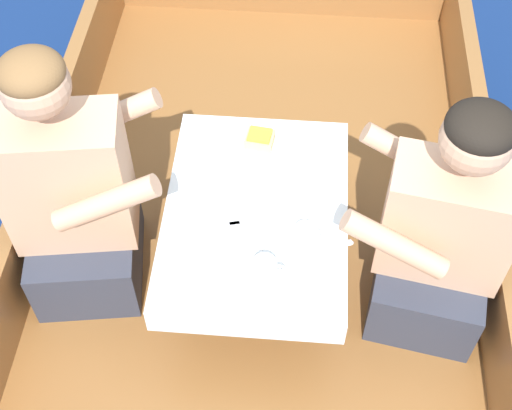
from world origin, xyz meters
The scene contains 19 objects.
ground_plane centered at (0.00, 0.00, 0.00)m, with size 60.00×60.00×0.00m, color navy.
boat_deck centered at (0.00, 0.00, 0.16)m, with size 1.72×3.12×0.32m, color brown.
gunwale_port centered at (-0.83, 0.00, 0.48)m, with size 0.06×3.12×0.31m, color #936033.
gunwale_starboard centered at (0.83, 0.00, 0.48)m, with size 0.06×3.12×0.31m, color #936033.
cockpit_table centered at (0.00, -0.07, 0.68)m, with size 0.60×0.83×0.40m.
person_port centered at (-0.60, -0.09, 0.74)m, with size 0.57×0.51×1.02m.
person_starboard centered at (0.60, -0.12, 0.70)m, with size 0.57×0.52×0.94m.
plate_sandwich centered at (-0.01, 0.22, 0.72)m, with size 0.18×0.18×0.01m.
plate_bread centered at (-0.12, -0.28, 0.72)m, with size 0.19×0.19×0.01m.
sandwich centered at (-0.01, 0.22, 0.75)m, with size 0.11×0.09×0.05m.
bowl_port_near centered at (0.18, 0.18, 0.74)m, with size 0.12×0.12×0.04m.
bowl_starboard_near centered at (0.01, -0.02, 0.74)m, with size 0.15×0.15×0.04m.
bowl_center_far centered at (-0.14, 0.11, 0.74)m, with size 0.14×0.14×0.04m.
coffee_cup_port centered at (0.17, -0.17, 0.74)m, with size 0.10×0.07×0.05m.
coffee_cup_starboard centered at (0.05, -0.32, 0.75)m, with size 0.10×0.07×0.06m.
utensil_spoon_starboard centered at (0.01, -0.12, 0.72)m, with size 0.05×0.17×0.01m.
utensil_spoon_port centered at (0.27, -0.21, 0.72)m, with size 0.14×0.12×0.01m.
utensil_fork_port centered at (-0.11, -0.15, 0.72)m, with size 0.17×0.06×0.00m.
utensil_spoon_center centered at (0.16, -0.34, 0.72)m, with size 0.09×0.16×0.01m.
Camera 1 is at (0.11, -1.49, 2.57)m, focal length 50.00 mm.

